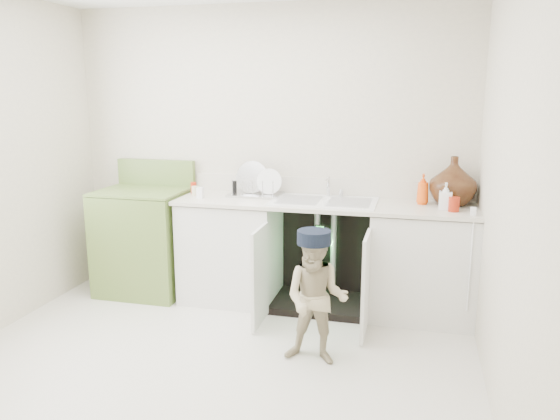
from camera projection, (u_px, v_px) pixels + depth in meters
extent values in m
plane|color=beige|center=(209.00, 366.00, 3.62)|extent=(3.50, 3.50, 0.00)
cube|color=beige|center=(268.00, 153.00, 4.77)|extent=(3.50, 2.50, 0.02)
cube|color=beige|center=(43.00, 246.00, 1.93)|extent=(3.50, 2.50, 0.02)
cube|color=beige|center=(508.00, 192.00, 2.93)|extent=(2.50, 3.00, 0.02)
cube|color=silver|center=(232.00, 250.00, 4.72)|extent=(0.80, 0.60, 0.86)
cube|color=silver|center=(422.00, 265.00, 4.34)|extent=(0.80, 0.60, 0.86)
cube|color=black|center=(328.00, 248.00, 4.78)|extent=(0.80, 0.06, 0.86)
cube|color=black|center=(322.00, 302.00, 4.61)|extent=(0.80, 0.60, 0.06)
cylinder|color=gray|center=(317.00, 251.00, 4.64)|extent=(0.05, 0.05, 0.70)
cylinder|color=gray|center=(333.00, 252.00, 4.60)|extent=(0.05, 0.05, 0.70)
cylinder|color=gray|center=(324.00, 234.00, 4.53)|extent=(0.07, 0.18, 0.07)
cube|color=silver|center=(260.00, 276.00, 4.16)|extent=(0.03, 0.40, 0.76)
cube|color=silver|center=(366.00, 285.00, 3.97)|extent=(0.02, 0.40, 0.76)
cube|color=beige|center=(324.00, 204.00, 4.43)|extent=(2.44, 0.64, 0.03)
cube|color=beige|center=(330.00, 187.00, 4.69)|extent=(2.44, 0.02, 0.15)
cube|color=white|center=(324.00, 202.00, 4.43)|extent=(0.85, 0.55, 0.02)
cube|color=gray|center=(299.00, 200.00, 4.47)|extent=(0.34, 0.40, 0.01)
cube|color=gray|center=(349.00, 202.00, 4.38)|extent=(0.34, 0.40, 0.01)
cylinder|color=silver|center=(329.00, 186.00, 4.62)|extent=(0.03, 0.03, 0.17)
cylinder|color=silver|center=(328.00, 179.00, 4.54)|extent=(0.02, 0.14, 0.02)
cylinder|color=silver|center=(341.00, 193.00, 4.60)|extent=(0.04, 0.04, 0.06)
cylinder|color=white|center=(470.00, 265.00, 3.94)|extent=(0.01, 0.01, 0.70)
cube|color=white|center=(473.00, 211.00, 3.94)|extent=(0.04, 0.02, 0.06)
cube|color=silver|center=(256.00, 194.00, 4.69)|extent=(0.45, 0.30, 0.02)
cylinder|color=silver|center=(252.00, 185.00, 4.70)|extent=(0.28, 0.10, 0.27)
cylinder|color=white|center=(269.00, 187.00, 4.64)|extent=(0.22, 0.06, 0.22)
cylinder|color=silver|center=(232.00, 187.00, 4.62)|extent=(0.01, 0.01, 0.13)
cylinder|color=silver|center=(242.00, 187.00, 4.60)|extent=(0.01, 0.01, 0.13)
cylinder|color=silver|center=(252.00, 188.00, 4.57)|extent=(0.01, 0.01, 0.13)
cylinder|color=silver|center=(263.00, 188.00, 4.55)|extent=(0.01, 0.01, 0.13)
cylinder|color=silver|center=(273.00, 189.00, 4.53)|extent=(0.01, 0.01, 0.13)
imported|color=#441F13|center=(453.00, 181.00, 4.28)|extent=(0.37, 0.37, 0.38)
imported|color=#F24F0C|center=(423.00, 189.00, 4.31)|extent=(0.09, 0.09, 0.24)
imported|color=white|center=(446.00, 196.00, 4.12)|extent=(0.09, 0.09, 0.20)
cylinder|color=#A3230D|center=(454.00, 204.00, 4.06)|extent=(0.08, 0.08, 0.11)
cylinder|color=#B3260F|center=(194.00, 188.00, 4.77)|extent=(0.05, 0.05, 0.10)
cylinder|color=beige|center=(195.00, 191.00, 4.69)|extent=(0.06, 0.06, 0.08)
cylinder|color=black|center=(234.00, 188.00, 4.72)|extent=(0.04, 0.04, 0.12)
cube|color=white|center=(200.00, 193.00, 4.57)|extent=(0.05, 0.05, 0.09)
cube|color=olive|center=(145.00, 242.00, 4.89)|extent=(0.75, 0.65, 0.91)
cube|color=olive|center=(142.00, 191.00, 4.78)|extent=(0.75, 0.65, 0.02)
cube|color=olive|center=(156.00, 172.00, 5.03)|extent=(0.75, 0.06, 0.24)
cylinder|color=black|center=(113.00, 194.00, 4.68)|extent=(0.17, 0.17, 0.02)
cylinder|color=silver|center=(113.00, 193.00, 4.68)|extent=(0.20, 0.20, 0.01)
cylinder|color=black|center=(132.00, 188.00, 4.98)|extent=(0.17, 0.17, 0.02)
cylinder|color=silver|center=(132.00, 186.00, 4.98)|extent=(0.20, 0.20, 0.01)
cylinder|color=black|center=(153.00, 196.00, 4.59)|extent=(0.17, 0.17, 0.02)
cylinder|color=silver|center=(153.00, 195.00, 4.59)|extent=(0.20, 0.20, 0.01)
cylinder|color=black|center=(170.00, 189.00, 4.89)|extent=(0.17, 0.17, 0.02)
cylinder|color=silver|center=(170.00, 188.00, 4.89)|extent=(0.20, 0.20, 0.01)
imported|color=tan|center=(316.00, 299.00, 3.58)|extent=(0.44, 0.35, 0.89)
cylinder|color=black|center=(317.00, 238.00, 3.49)|extent=(0.23, 0.23, 0.09)
cube|color=black|center=(320.00, 239.00, 3.59)|extent=(0.17, 0.09, 0.01)
cube|color=black|center=(320.00, 234.00, 4.14)|extent=(0.07, 0.01, 0.14)
cube|color=#26F23F|center=(320.00, 234.00, 4.13)|extent=(0.06, 0.00, 0.12)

